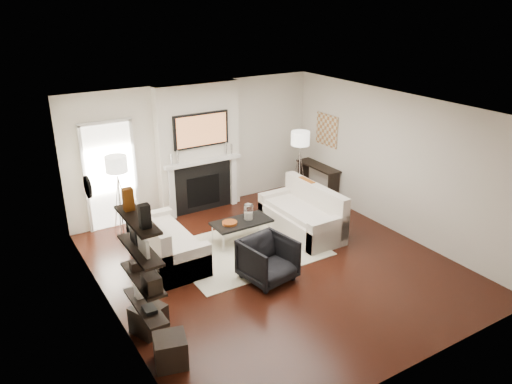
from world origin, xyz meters
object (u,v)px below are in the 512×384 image
loveseat_left_base (167,250)px  armchair (268,258)px  coffee_table (242,222)px  lamp_right_shade (300,138)px  lamp_left_shade (116,164)px  ottoman_near (149,319)px  loveseat_right_base (301,222)px

loveseat_left_base → armchair: size_ratio=2.29×
loveseat_left_base → armchair: (1.16, -1.44, 0.18)m
coffee_table → lamp_right_shade: size_ratio=2.75×
coffee_table → lamp_right_shade: lamp_right_shade is taller
armchair → loveseat_left_base: bearing=119.6°
coffee_table → armchair: bearing=-102.6°
loveseat_left_base → armchair: 1.85m
loveseat_left_base → lamp_left_shade: lamp_left_shade is taller
coffee_table → ottoman_near: bearing=-145.9°
loveseat_right_base → ottoman_near: (-3.61, -1.38, -0.01)m
lamp_right_shade → ottoman_near: lamp_right_shade is taller
loveseat_right_base → lamp_left_shade: 3.65m
armchair → lamp_right_shade: bearing=36.3°
loveseat_right_base → ottoman_near: size_ratio=4.50×
coffee_table → lamp_left_shade: size_ratio=2.75×
coffee_table → lamp_right_shade: (2.09, 1.05, 1.05)m
coffee_table → ottoman_near: 2.95m
coffee_table → armchair: 1.42m
coffee_table → armchair: (-0.31, -1.38, -0.01)m
loveseat_left_base → lamp_right_shade: (3.55, 1.00, 1.24)m
loveseat_left_base → loveseat_right_base: size_ratio=1.00×
lamp_left_shade → armchair: bearing=-61.8°
loveseat_left_base → ottoman_near: 1.96m
armchair → lamp_right_shade: (2.39, 2.44, 1.06)m
coffee_table → lamp_left_shade: bearing=142.0°
armchair → lamp_right_shade: size_ratio=1.96×
loveseat_left_base → loveseat_right_base: (2.64, -0.33, 0.00)m
coffee_table → armchair: armchair is taller
coffee_table → lamp_left_shade: lamp_left_shade is taller
armchair → ottoman_near: (-2.13, -0.27, -0.19)m
loveseat_right_base → lamp_right_shade: 2.03m
loveseat_left_base → coffee_table: same height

